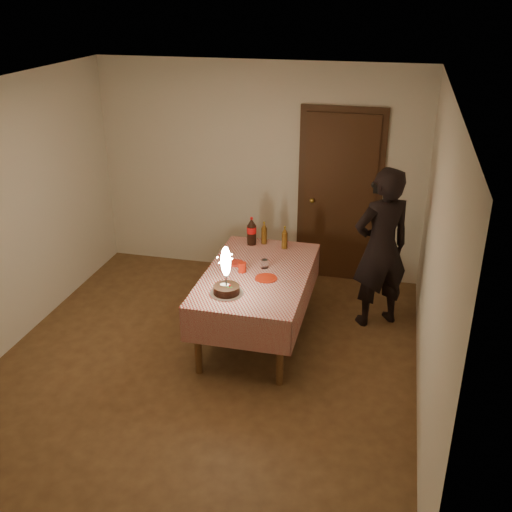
{
  "coord_description": "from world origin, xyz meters",
  "views": [
    {
      "loc": [
        1.62,
        -4.6,
        3.36
      ],
      "look_at": [
        0.38,
        0.56,
        0.95
      ],
      "focal_mm": 42.0,
      "sensor_mm": 36.0,
      "label": 1
    }
  ],
  "objects_px": {
    "red_cup": "(242,267)",
    "photographer": "(381,248)",
    "clear_cup": "(265,264)",
    "dining_table": "(257,281)",
    "birthday_cake": "(226,281)",
    "amber_bottle_left": "(264,233)",
    "cola_bottle": "(252,231)",
    "red_plate": "(266,278)",
    "amber_bottle_right": "(285,238)"
  },
  "relations": [
    {
      "from": "birthday_cake",
      "to": "cola_bottle",
      "type": "xyz_separation_m",
      "value": [
        -0.05,
        1.18,
        0.02
      ]
    },
    {
      "from": "cola_bottle",
      "to": "birthday_cake",
      "type": "bearing_deg",
      "value": -87.45
    },
    {
      "from": "red_cup",
      "to": "clear_cup",
      "type": "relative_size",
      "value": 1.11
    },
    {
      "from": "amber_bottle_right",
      "to": "photographer",
      "type": "bearing_deg",
      "value": -2.61
    },
    {
      "from": "birthday_cake",
      "to": "amber_bottle_right",
      "type": "height_order",
      "value": "birthday_cake"
    },
    {
      "from": "amber_bottle_left",
      "to": "clear_cup",
      "type": "bearing_deg",
      "value": -76.49
    },
    {
      "from": "birthday_cake",
      "to": "amber_bottle_left",
      "type": "height_order",
      "value": "birthday_cake"
    },
    {
      "from": "dining_table",
      "to": "amber_bottle_left",
      "type": "xyz_separation_m",
      "value": [
        -0.1,
        0.74,
        0.22
      ]
    },
    {
      "from": "red_plate",
      "to": "cola_bottle",
      "type": "xyz_separation_m",
      "value": [
        -0.34,
        0.79,
        0.15
      ]
    },
    {
      "from": "dining_table",
      "to": "cola_bottle",
      "type": "xyz_separation_m",
      "value": [
        -0.23,
        0.68,
        0.25
      ]
    },
    {
      "from": "dining_table",
      "to": "red_cup",
      "type": "xyz_separation_m",
      "value": [
        -0.15,
        -0.02,
        0.15
      ]
    },
    {
      "from": "red_plate",
      "to": "amber_bottle_left",
      "type": "bearing_deg",
      "value": 104.28
    },
    {
      "from": "clear_cup",
      "to": "birthday_cake",
      "type": "bearing_deg",
      "value": -109.66
    },
    {
      "from": "clear_cup",
      "to": "cola_bottle",
      "type": "bearing_deg",
      "value": 116.29
    },
    {
      "from": "birthday_cake",
      "to": "red_cup",
      "type": "bearing_deg",
      "value": 87.07
    },
    {
      "from": "red_cup",
      "to": "amber_bottle_right",
      "type": "bearing_deg",
      "value": 66.3
    },
    {
      "from": "clear_cup",
      "to": "cola_bottle",
      "type": "distance_m",
      "value": 0.63
    },
    {
      "from": "birthday_cake",
      "to": "cola_bottle",
      "type": "height_order",
      "value": "birthday_cake"
    },
    {
      "from": "clear_cup",
      "to": "photographer",
      "type": "height_order",
      "value": "photographer"
    },
    {
      "from": "photographer",
      "to": "amber_bottle_right",
      "type": "bearing_deg",
      "value": 177.39
    },
    {
      "from": "dining_table",
      "to": "amber_bottle_left",
      "type": "relative_size",
      "value": 6.75
    },
    {
      "from": "clear_cup",
      "to": "amber_bottle_left",
      "type": "bearing_deg",
      "value": 103.51
    },
    {
      "from": "amber_bottle_left",
      "to": "photographer",
      "type": "xyz_separation_m",
      "value": [
        1.27,
        -0.13,
        0.01
      ]
    },
    {
      "from": "birthday_cake",
      "to": "photographer",
      "type": "bearing_deg",
      "value": 39.4
    },
    {
      "from": "birthday_cake",
      "to": "red_plate",
      "type": "bearing_deg",
      "value": 53.26
    },
    {
      "from": "dining_table",
      "to": "photographer",
      "type": "relative_size",
      "value": 0.99
    },
    {
      "from": "dining_table",
      "to": "red_plate",
      "type": "bearing_deg",
      "value": -42.9
    },
    {
      "from": "red_cup",
      "to": "clear_cup",
      "type": "distance_m",
      "value": 0.24
    },
    {
      "from": "dining_table",
      "to": "clear_cup",
      "type": "relative_size",
      "value": 19.11
    },
    {
      "from": "amber_bottle_left",
      "to": "amber_bottle_right",
      "type": "distance_m",
      "value": 0.26
    },
    {
      "from": "red_cup",
      "to": "photographer",
      "type": "bearing_deg",
      "value": 25.44
    },
    {
      "from": "clear_cup",
      "to": "amber_bottle_left",
      "type": "xyz_separation_m",
      "value": [
        -0.15,
        0.61,
        0.07
      ]
    },
    {
      "from": "cola_bottle",
      "to": "clear_cup",
      "type": "bearing_deg",
      "value": -63.71
    },
    {
      "from": "photographer",
      "to": "red_plate",
      "type": "bearing_deg",
      "value": -145.81
    },
    {
      "from": "birthday_cake",
      "to": "clear_cup",
      "type": "relative_size",
      "value": 5.27
    },
    {
      "from": "red_cup",
      "to": "amber_bottle_right",
      "type": "height_order",
      "value": "amber_bottle_right"
    },
    {
      "from": "clear_cup",
      "to": "amber_bottle_left",
      "type": "relative_size",
      "value": 0.35
    },
    {
      "from": "red_cup",
      "to": "clear_cup",
      "type": "bearing_deg",
      "value": 36.08
    },
    {
      "from": "dining_table",
      "to": "red_cup",
      "type": "relative_size",
      "value": 17.2
    },
    {
      "from": "red_plate",
      "to": "amber_bottle_left",
      "type": "height_order",
      "value": "amber_bottle_left"
    },
    {
      "from": "dining_table",
      "to": "cola_bottle",
      "type": "bearing_deg",
      "value": 108.37
    },
    {
      "from": "clear_cup",
      "to": "red_cup",
      "type": "bearing_deg",
      "value": -143.92
    },
    {
      "from": "red_cup",
      "to": "clear_cup",
      "type": "height_order",
      "value": "red_cup"
    },
    {
      "from": "red_plate",
      "to": "photographer",
      "type": "distance_m",
      "value": 1.28
    },
    {
      "from": "amber_bottle_right",
      "to": "dining_table",
      "type": "bearing_deg",
      "value": -102.68
    },
    {
      "from": "dining_table",
      "to": "clear_cup",
      "type": "bearing_deg",
      "value": 68.62
    },
    {
      "from": "dining_table",
      "to": "cola_bottle",
      "type": "relative_size",
      "value": 5.42
    },
    {
      "from": "red_cup",
      "to": "clear_cup",
      "type": "xyz_separation_m",
      "value": [
        0.2,
        0.14,
        -0.01
      ]
    },
    {
      "from": "dining_table",
      "to": "red_plate",
      "type": "height_order",
      "value": "red_plate"
    },
    {
      "from": "cola_bottle",
      "to": "photographer",
      "type": "relative_size",
      "value": 0.18
    }
  ]
}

